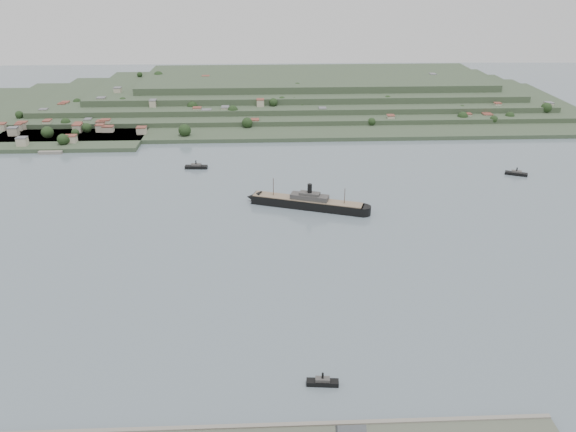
{
  "coord_description": "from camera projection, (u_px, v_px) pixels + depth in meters",
  "views": [
    {
      "loc": [
        -2.02,
        -314.3,
        168.17
      ],
      "look_at": [
        13.03,
        30.0,
        10.02
      ],
      "focal_mm": 35.0,
      "sensor_mm": 36.0,
      "label": 1
    }
  ],
  "objects": [
    {
      "name": "ferry_west",
      "position": [
        196.0,
        167.0,
        494.06
      ],
      "size": [
        19.96,
        6.64,
        7.37
      ],
      "color": "black",
      "rests_on": "ground"
    },
    {
      "name": "far_peninsula",
      "position": [
        287.0,
        95.0,
        708.7
      ],
      "size": [
        760.0,
        309.0,
        30.0
      ],
      "color": "#32442D",
      "rests_on": "ground"
    },
    {
      "name": "steamship",
      "position": [
        304.0,
        202.0,
        415.4
      ],
      "size": [
        91.98,
        40.24,
        22.84
      ],
      "color": "black",
      "rests_on": "ground"
    },
    {
      "name": "ferry_east",
      "position": [
        516.0,
        173.0,
        478.96
      ],
      "size": [
        18.64,
        11.96,
        6.81
      ],
      "color": "black",
      "rests_on": "ground"
    },
    {
      "name": "ground",
      "position": [
        270.0,
        250.0,
        355.61
      ],
      "size": [
        1400.0,
        1400.0,
        0.0
      ],
      "primitive_type": "plane",
      "color": "slate",
      "rests_on": "ground"
    },
    {
      "name": "tugboat",
      "position": [
        323.0,
        382.0,
        242.8
      ],
      "size": [
        14.29,
        4.99,
        6.3
      ],
      "color": "black",
      "rests_on": "ground"
    }
  ]
}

